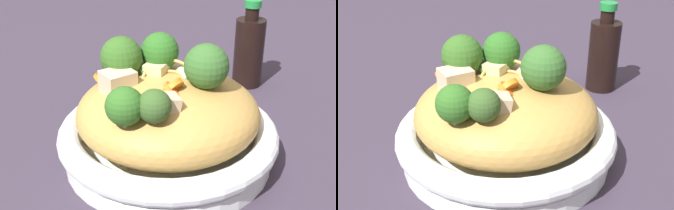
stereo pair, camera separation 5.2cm
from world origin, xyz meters
The scene contains 8 objects.
ground_plane centered at (0.00, 0.00, 0.00)m, with size 3.00×3.00×0.00m, color #342B3A.
serving_bowl centered at (0.00, 0.00, 0.03)m, with size 0.27×0.27×0.05m.
noodle_heap centered at (0.00, 0.00, 0.06)m, with size 0.22×0.22×0.10m.
broccoli_florets centered at (-0.01, 0.00, 0.12)m, with size 0.17×0.16×0.08m.
carrot_coins centered at (-0.03, 0.01, 0.10)m, with size 0.07×0.12×0.04m.
zucchini_slices centered at (0.01, 0.02, 0.11)m, with size 0.08×0.10×0.03m.
chicken_chunks centered at (-0.01, 0.01, 0.11)m, with size 0.16×0.10×0.03m.
soy_sauce_bottle centered at (0.24, 0.10, 0.06)m, with size 0.05×0.05×0.15m.
Camera 1 is at (-0.27, -0.37, 0.31)m, focal length 46.05 mm.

